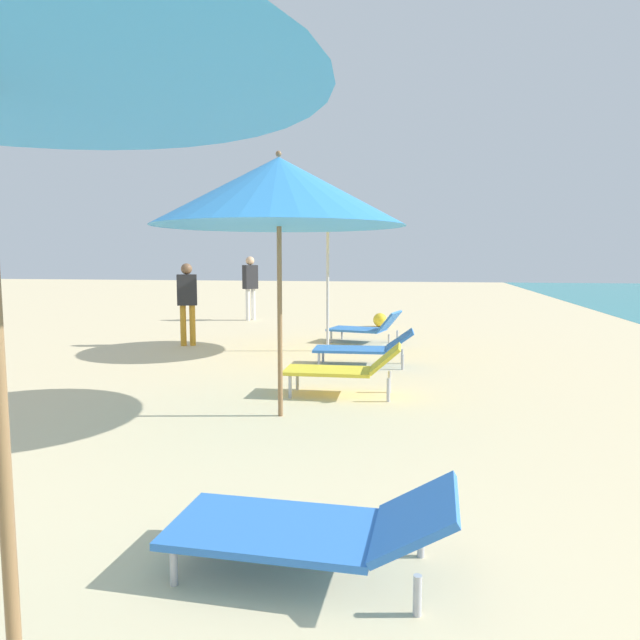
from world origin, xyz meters
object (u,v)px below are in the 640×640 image
(person_walking_mid, at_px, (250,282))
(person_walking_near, at_px, (187,296))
(umbrella_farthest, at_px, (328,210))
(lounger_farthest_inland, at_px, (365,347))
(beach_ball, at_px, (380,320))
(lounger_nearest_shoreside, at_px, (314,526))
(lounger_farthest_shoreside, at_px, (366,327))
(umbrella_second, at_px, (279,192))
(lounger_second_shoreside, at_px, (345,368))

(person_walking_mid, bearing_deg, person_walking_near, -46.17)
(umbrella_farthest, xyz_separation_m, lounger_farthest_inland, (0.80, -1.27, -2.18))
(umbrella_farthest, xyz_separation_m, person_walking_mid, (-2.90, 4.67, -1.43))
(beach_ball, bearing_deg, lounger_nearest_shoreside, -87.14)
(lounger_farthest_shoreside, relative_size, beach_ball, 4.40)
(umbrella_second, height_order, lounger_second_shoreside, umbrella_second)
(umbrella_farthest, bearing_deg, beach_ball, 80.90)
(lounger_nearest_shoreside, height_order, lounger_second_shoreside, lounger_second_shoreside)
(umbrella_second, distance_m, umbrella_farthest, 4.26)
(lounger_second_shoreside, bearing_deg, lounger_farthest_shoreside, -89.50)
(lounger_second_shoreside, bearing_deg, umbrella_second, 60.19)
(umbrella_farthest, height_order, lounger_farthest_inland, umbrella_farthest)
(lounger_nearest_shoreside, relative_size, beach_ball, 4.52)
(lounger_nearest_shoreside, bearing_deg, person_walking_near, -60.81)
(lounger_farthest_inland, relative_size, beach_ball, 4.65)
(lounger_second_shoreside, bearing_deg, lounger_farthest_inland, -93.00)
(person_walking_near, height_order, beach_ball, person_walking_near)
(lounger_second_shoreside, height_order, lounger_farthest_inland, lounger_second_shoreside)
(lounger_nearest_shoreside, height_order, umbrella_second, umbrella_second)
(umbrella_second, distance_m, lounger_farthest_shoreside, 5.72)
(lounger_nearest_shoreside, xyz_separation_m, person_walking_mid, (-4.06, 11.77, 0.78))
(lounger_farthest_shoreside, relative_size, person_walking_mid, 0.86)
(person_walking_near, bearing_deg, umbrella_second, -167.70)
(lounger_second_shoreside, relative_size, person_walking_near, 0.90)
(lounger_farthest_inland, distance_m, person_walking_mid, 7.04)
(umbrella_second, xyz_separation_m, lounger_farthest_shoreside, (0.33, 5.35, -1.98))
(lounger_second_shoreside, bearing_deg, person_walking_mid, -67.22)
(lounger_nearest_shoreside, relative_size, lounger_farthest_shoreside, 1.03)
(lounger_nearest_shoreside, distance_m, person_walking_mid, 12.48)
(person_walking_mid, height_order, beach_ball, person_walking_mid)
(lounger_nearest_shoreside, distance_m, beach_ball, 10.96)
(umbrella_farthest, xyz_separation_m, person_walking_near, (-2.69, 0.13, -1.54))
(lounger_nearest_shoreside, xyz_separation_m, umbrella_farthest, (-1.16, 7.10, 2.22))
(lounger_nearest_shoreside, relative_size, umbrella_second, 0.56)
(lounger_farthest_shoreside, xyz_separation_m, lounger_farthest_inland, (0.23, -2.37, -0.02))
(lounger_farthest_shoreside, xyz_separation_m, person_walking_mid, (-3.47, 3.57, 0.73))
(umbrella_second, bearing_deg, person_walking_mid, 109.38)
(beach_ball, bearing_deg, person_walking_near, -131.72)
(person_walking_near, xyz_separation_m, person_walking_mid, (-0.21, 4.54, 0.10))
(lounger_second_shoreside, height_order, lounger_farthest_shoreside, lounger_farthest_shoreside)
(person_walking_near, bearing_deg, person_walking_mid, -18.86)
(person_walking_near, distance_m, person_walking_mid, 4.55)
(lounger_farthest_shoreside, bearing_deg, lounger_second_shoreside, 104.89)
(umbrella_farthest, distance_m, person_walking_mid, 5.68)
(umbrella_second, relative_size, lounger_farthest_shoreside, 1.85)
(umbrella_second, relative_size, lounger_farthest_inland, 1.75)
(lounger_farthest_inland, bearing_deg, lounger_second_shoreside, 85.85)
(lounger_nearest_shoreside, distance_m, person_walking_near, 8.22)
(lounger_nearest_shoreside, relative_size, person_walking_mid, 0.88)
(person_walking_mid, relative_size, beach_ball, 5.12)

